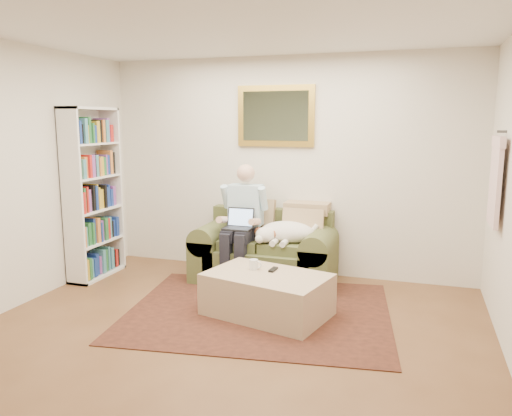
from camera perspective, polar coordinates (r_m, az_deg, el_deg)
The scene contains 12 objects.
room_shell at distance 4.01m, azimuth -4.40°, elevation 2.12°, with size 4.51×5.00×2.61m.
rug at distance 4.99m, azimuth 0.30°, elevation -11.70°, with size 2.51×2.01×0.01m, color black.
sofa at distance 5.84m, azimuth 1.03°, elevation -5.64°, with size 1.61×0.82×0.97m.
seated_man at distance 5.68m, azimuth -1.73°, elevation -1.93°, with size 0.53×0.76×1.35m, color #8CC4D8, non-canonical shape.
laptop at distance 5.62m, azimuth -1.94°, elevation -1.73°, with size 0.31×0.25×0.23m.
sleeping_dog at distance 5.60m, azimuth 3.62°, elevation -2.76°, with size 0.66×0.42×0.25m, color white, non-canonical shape.
ottoman at distance 4.84m, azimuth 1.28°, elevation -9.87°, with size 1.13×0.72×0.41m, color tan.
coffee_mug at distance 4.90m, azimuth -0.27°, elevation -6.47°, with size 0.08×0.08×0.10m, color white.
tv_remote at distance 4.88m, azimuth 1.98°, elevation -7.04°, with size 0.05×0.15×0.02m, color black.
bookshelf at distance 6.17m, azimuth -18.12°, elevation 1.57°, with size 0.28×0.80×2.00m, color white, non-canonical shape.
wall_mirror at distance 6.02m, azimuth 2.25°, elevation 10.46°, with size 0.94×0.04×0.72m.
hanging_shirt at distance 4.99m, azimuth 25.73°, elevation 3.27°, with size 0.06×0.52×0.90m, color #F2C8CA, non-canonical shape.
Camera 1 is at (1.52, -3.32, 1.84)m, focal length 35.00 mm.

